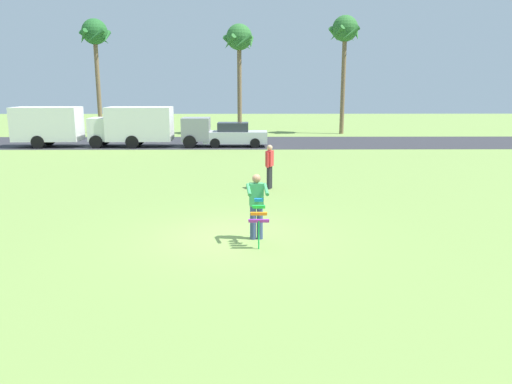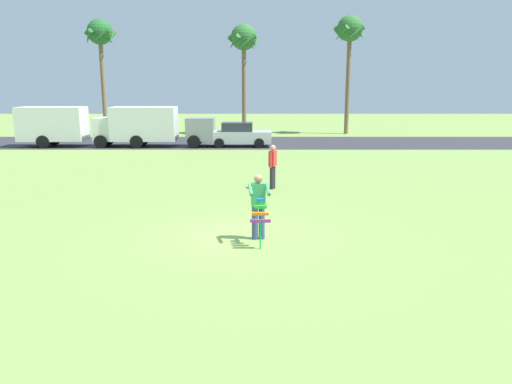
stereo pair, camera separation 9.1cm
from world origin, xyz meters
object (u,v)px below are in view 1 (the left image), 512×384
object	(u,v)px
palm_tree_left_near	(95,37)
palm_tree_centre_far	(345,34)
person_kite_flyer	(257,204)
kite_held	(259,216)
parked_truck_white_box	(60,126)
palm_tree_right_near	(239,42)
person_walker_near	(270,165)
parked_truck_grey_van	(153,125)
parked_car_silver	(235,135)

from	to	relation	value
palm_tree_left_near	palm_tree_centre_far	distance (m)	20.69
person_kite_flyer	kite_held	bearing A→B (deg)	-85.65
parked_truck_white_box	palm_tree_centre_far	distance (m)	23.21
parked_truck_white_box	palm_tree_centre_far	xyz separation A→B (m)	(20.29, 9.08, 6.69)
palm_tree_right_near	person_walker_near	world-z (taller)	palm_tree_right_near
palm_tree_centre_far	person_walker_near	world-z (taller)	palm_tree_centre_far
person_kite_flyer	palm_tree_left_near	distance (m)	33.75
person_kite_flyer	parked_truck_white_box	bearing A→B (deg)	122.08
palm_tree_centre_far	kite_held	bearing A→B (deg)	-104.11
palm_tree_left_near	parked_truck_grey_van	bearing A→B (deg)	-57.28
person_walker_near	person_kite_flyer	bearing A→B (deg)	-95.17
kite_held	parked_truck_grey_van	world-z (taller)	parked_truck_grey_van
person_kite_flyer	person_walker_near	world-z (taller)	same
palm_tree_left_near	palm_tree_centre_far	bearing A→B (deg)	-2.66
person_walker_near	palm_tree_left_near	bearing A→B (deg)	119.87
palm_tree_left_near	palm_tree_centre_far	size ratio (longest dim) A/B	0.98
person_kite_flyer	palm_tree_centre_far	size ratio (longest dim) A/B	0.18
parked_truck_grey_van	palm_tree_centre_far	world-z (taller)	palm_tree_centre_far
palm_tree_right_near	parked_truck_white_box	bearing A→B (deg)	-142.56
parked_truck_white_box	person_walker_near	size ratio (longest dim) A/B	3.90
person_kite_flyer	parked_car_silver	world-z (taller)	person_kite_flyer
palm_tree_right_near	palm_tree_centre_far	size ratio (longest dim) A/B	0.93
parked_truck_white_box	parked_car_silver	distance (m)	11.53
person_kite_flyer	kite_held	distance (m)	0.66
parked_car_silver	palm_tree_right_near	distance (m)	11.15
kite_held	palm_tree_centre_far	distance (m)	31.77
kite_held	person_walker_near	bearing A→B (deg)	85.68
person_kite_flyer	palm_tree_right_near	xyz separation A→B (m)	(-1.05, 29.18, 6.51)
person_kite_flyer	palm_tree_centre_far	bearing A→B (deg)	75.51
parked_truck_white_box	parked_truck_grey_van	bearing A→B (deg)	-0.00
parked_truck_white_box	palm_tree_right_near	xyz separation A→B (m)	(11.65, 8.92, 6.05)
parked_car_silver	palm_tree_left_near	world-z (taller)	palm_tree_left_near
parked_truck_white_box	palm_tree_centre_far	bearing A→B (deg)	24.12
palm_tree_right_near	palm_tree_centre_far	xyz separation A→B (m)	(8.64, 0.17, 0.63)
palm_tree_left_near	person_kite_flyer	bearing A→B (deg)	-66.65
kite_held	palm_tree_left_near	xyz separation A→B (m)	(-13.13, 30.95, 7.13)
palm_tree_right_near	palm_tree_centre_far	bearing A→B (deg)	1.11
kite_held	parked_car_silver	xyz separation A→B (m)	(-1.24, 20.90, -0.04)
palm_tree_centre_far	person_walker_near	bearing A→B (deg)	-107.03
parked_truck_white_box	person_walker_near	world-z (taller)	parked_truck_white_box
parked_car_silver	kite_held	bearing A→B (deg)	-86.61
parked_truck_grey_van	palm_tree_centre_far	size ratio (longest dim) A/B	0.70
palm_tree_left_near	palm_tree_right_near	distance (m)	12.09
parked_car_silver	person_walker_near	world-z (taller)	person_walker_near
parked_truck_grey_van	palm_tree_centre_far	bearing A→B (deg)	32.58
person_kite_flyer	palm_tree_right_near	bearing A→B (deg)	92.07
kite_held	palm_tree_left_near	size ratio (longest dim) A/B	0.13
kite_held	parked_truck_grey_van	size ratio (longest dim) A/B	0.18
parked_truck_white_box	parked_car_silver	size ratio (longest dim) A/B	1.61
kite_held	parked_truck_white_box	size ratio (longest dim) A/B	0.18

